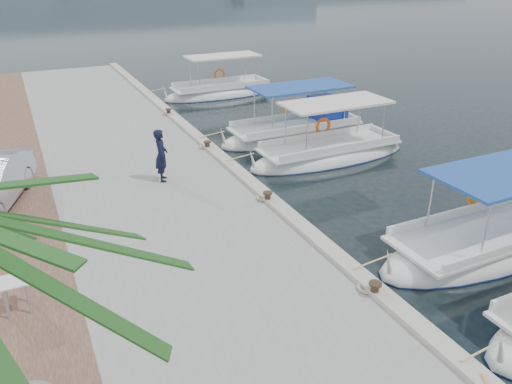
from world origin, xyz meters
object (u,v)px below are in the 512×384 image
Objects in this scene: fishing_caique_c at (329,156)px; fisherman at (161,155)px; fishing_caique_d at (298,133)px; fishing_caique_b at (496,243)px; fishing_caique_e at (221,94)px.

fishing_caique_c reaches higher than fisherman.
fishing_caique_b is at bearing -88.93° from fishing_caique_d.
fishing_caique_d is 8.22m from fishing_caique_e.
fishing_caique_d is (-0.19, 10.22, 0.07)m from fishing_caique_b.
fishing_caique_c is (-0.39, 7.45, 0.00)m from fishing_caique_b.
fishing_caique_e is (-0.42, 18.44, 0.00)m from fishing_caique_b.
fishing_caique_c is 3.96× the size of fisherman.
fishing_caique_d is 4.08× the size of fisherman.
fishing_caique_b is 7.46m from fishing_caique_c.
fishing_caique_b is 10.06m from fisherman.
fishing_caique_c is 0.97× the size of fishing_caique_d.
fishing_caique_b and fishing_caique_e have the same top height.
fishing_caique_d is 7.61m from fisherman.
fisherman is at bearing 134.77° from fishing_caique_b.
fishing_caique_d is at bearing 85.80° from fishing_caique_c.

